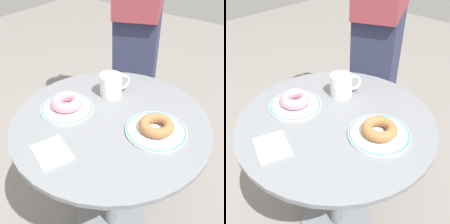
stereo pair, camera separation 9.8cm
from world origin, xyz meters
TOP-DOWN VIEW (x-y plane):
  - ground_plane at (0.00, 0.00)m, footprint 7.00×7.00m
  - cafe_table at (0.00, 0.00)m, footprint 0.73×0.73m
  - plate_left at (-0.17, -0.05)m, footprint 0.20×0.20m
  - plate_right at (0.17, 0.03)m, footprint 0.21×0.21m
  - donut_pink_frosted at (-0.17, -0.05)m, footprint 0.17×0.17m
  - donut_cinnamon at (0.17, 0.03)m, footprint 0.14×0.14m
  - paper_napkin at (-0.05, -0.25)m, footprint 0.15×0.14m
  - coffee_mug at (-0.09, 0.13)m, footprint 0.09×0.12m
  - person_figure at (-0.26, 0.62)m, footprint 0.36×0.46m

SIDE VIEW (x-z plane):
  - ground_plane at x=0.00m, z-range -0.02..0.00m
  - cafe_table at x=0.00m, z-range 0.14..0.84m
  - paper_napkin at x=-0.05m, z-range 0.70..0.71m
  - plate_left at x=-0.17m, z-range 0.70..0.71m
  - plate_right at x=0.17m, z-range 0.70..0.71m
  - donut_cinnamon at x=0.17m, z-range 0.71..0.75m
  - donut_pink_frosted at x=-0.17m, z-range 0.71..0.75m
  - coffee_mug at x=-0.09m, z-range 0.70..0.79m
  - person_figure at x=-0.26m, z-range -0.01..1.71m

